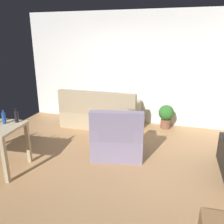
% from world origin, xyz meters
% --- Properties ---
extents(ground_plane, '(5.20, 4.40, 0.02)m').
position_xyz_m(ground_plane, '(0.00, 0.00, -0.01)').
color(ground_plane, tan).
extents(wall_rear, '(5.20, 0.10, 2.70)m').
position_xyz_m(wall_rear, '(0.00, 2.20, 1.35)').
color(wall_rear, white).
rests_on(wall_rear, ground_plane).
extents(couch, '(1.83, 0.84, 0.92)m').
position_xyz_m(couch, '(-0.51, 1.59, 0.31)').
color(couch, tan).
rests_on(couch, ground_plane).
extents(potted_plant, '(0.36, 0.36, 0.57)m').
position_xyz_m(potted_plant, '(1.03, 1.90, 0.33)').
color(potted_plant, brown).
rests_on(potted_plant, ground_plane).
extents(armchair, '(1.05, 1.01, 0.92)m').
position_xyz_m(armchair, '(0.26, 0.29, 0.32)').
color(armchair, gray).
rests_on(armchair, ground_plane).
extents(bottle_blue, '(0.06, 0.06, 0.23)m').
position_xyz_m(bottle_blue, '(-1.38, -0.61, 0.86)').
color(bottle_blue, '#2347A3').
rests_on(bottle_blue, desk).
extents(bottle_dark, '(0.06, 0.06, 0.23)m').
position_xyz_m(bottle_dark, '(-1.23, -0.49, 0.86)').
color(bottle_dark, black).
rests_on(bottle_dark, desk).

